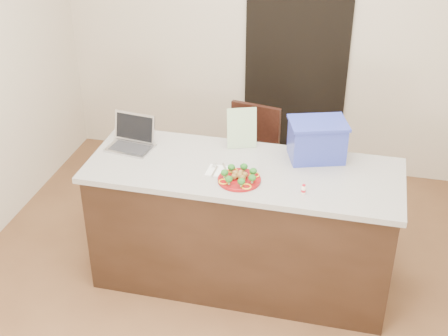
% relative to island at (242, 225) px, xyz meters
% --- Properties ---
extents(ground, '(4.00, 4.00, 0.00)m').
position_rel_island_xyz_m(ground, '(0.00, -0.25, -0.46)').
color(ground, brown).
rests_on(ground, ground).
extents(room_shell, '(4.00, 4.00, 4.00)m').
position_rel_island_xyz_m(room_shell, '(0.00, -0.25, 1.16)').
color(room_shell, white).
rests_on(room_shell, ground).
extents(doorway, '(0.90, 0.02, 2.00)m').
position_rel_island_xyz_m(doorway, '(0.10, 1.73, 0.54)').
color(doorway, black).
rests_on(doorway, ground).
extents(island, '(2.06, 0.76, 0.92)m').
position_rel_island_xyz_m(island, '(0.00, 0.00, 0.00)').
color(island, black).
rests_on(island, ground).
extents(plate, '(0.27, 0.27, 0.02)m').
position_rel_island_xyz_m(plate, '(0.01, -0.16, 0.47)').
color(plate, maroon).
rests_on(plate, island).
extents(meatballs, '(0.10, 0.09, 0.04)m').
position_rel_island_xyz_m(meatballs, '(0.01, -0.16, 0.49)').
color(meatballs, brown).
rests_on(meatballs, plate).
extents(broccoli, '(0.23, 0.23, 0.04)m').
position_rel_island_xyz_m(broccoli, '(0.01, -0.16, 0.51)').
color(broccoli, '#154B14').
rests_on(broccoli, plate).
extents(pepper_rings, '(0.24, 0.24, 0.01)m').
position_rel_island_xyz_m(pepper_rings, '(0.01, -0.16, 0.48)').
color(pepper_rings, orange).
rests_on(pepper_rings, plate).
extents(napkin, '(0.15, 0.15, 0.01)m').
position_rel_island_xyz_m(napkin, '(-0.15, -0.08, 0.46)').
color(napkin, silver).
rests_on(napkin, island).
extents(fork, '(0.03, 0.16, 0.00)m').
position_rel_island_xyz_m(fork, '(-0.17, -0.07, 0.47)').
color(fork, silver).
rests_on(fork, napkin).
extents(knife, '(0.06, 0.18, 0.01)m').
position_rel_island_xyz_m(knife, '(-0.12, -0.09, 0.47)').
color(knife, white).
rests_on(knife, napkin).
extents(yogurt_bottle, '(0.03, 0.03, 0.06)m').
position_rel_island_xyz_m(yogurt_bottle, '(0.42, -0.21, 0.48)').
color(yogurt_bottle, white).
rests_on(yogurt_bottle, island).
extents(laptop, '(0.33, 0.28, 0.21)m').
position_rel_island_xyz_m(laptop, '(-0.81, 0.12, 0.52)').
color(laptop, '#B2B2B7').
rests_on(laptop, island).
extents(leaflet, '(0.20, 0.11, 0.29)m').
position_rel_island_xyz_m(leaflet, '(-0.07, 0.28, 0.60)').
color(leaflet, silver).
rests_on(leaflet, island).
extents(blue_box, '(0.44, 0.37, 0.27)m').
position_rel_island_xyz_m(blue_box, '(0.44, 0.25, 0.59)').
color(blue_box, '#2A3598').
rests_on(blue_box, island).
extents(chair, '(0.48, 0.48, 0.93)m').
position_rel_island_xyz_m(chair, '(-0.11, 0.87, 0.06)').
color(chair, black).
rests_on(chair, ground).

